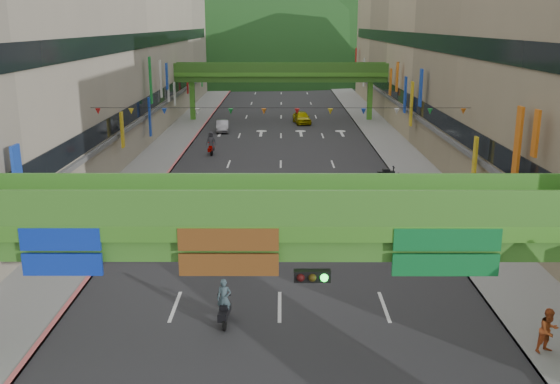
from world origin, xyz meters
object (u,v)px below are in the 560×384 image
scooter_rider_mid (244,242)px  pedestrian_red (548,334)px  car_silver (222,126)px  overpass_near (309,246)px  car_yellow (302,118)px  scooter_rider_near (224,304)px

scooter_rider_mid → pedestrian_red: bearing=-38.0°
car_silver → overpass_near: bearing=-86.1°
scooter_rider_mid → pedestrian_red: 14.72m
car_yellow → pedestrian_red: bearing=-91.5°
car_yellow → car_silver: bearing=-156.4°
overpass_near → car_yellow: 57.29m
scooter_rider_near → car_yellow: scooter_rider_near is taller
scooter_rider_near → pedestrian_red: scooter_rider_near is taller
scooter_rider_mid → car_silver: bearing=96.8°
scooter_rider_mid → car_silver: (-4.76, 39.61, -0.53)m
overpass_near → pedestrian_red: 10.22m
pedestrian_red → car_silver: bearing=86.8°
scooter_rider_near → scooter_rider_mid: bearing=86.4°
car_yellow → pedestrian_red: (7.30, -54.47, 0.11)m
overpass_near → pedestrian_red: overpass_near is taller
pedestrian_red → scooter_rider_near: bearing=146.9°
overpass_near → scooter_rider_mid: 12.66m
scooter_rider_near → scooter_rider_mid: 6.66m
scooter_rider_near → pedestrian_red: bearing=-11.4°
car_silver → scooter_rider_near: bearing=-89.0°
car_silver → scooter_rider_mid: bearing=-87.5°
scooter_rider_mid → overpass_near: bearing=-76.8°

